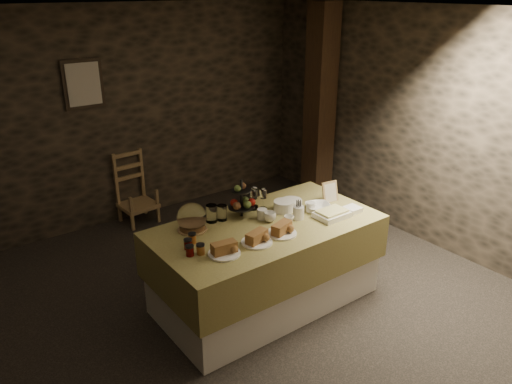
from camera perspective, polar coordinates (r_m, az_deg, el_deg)
ground_plane at (r=4.63m, az=-4.32°, el=-14.22°), size 5.50×5.00×0.01m
room_shell at (r=3.90m, az=-4.98°, el=4.47°), size 5.52×5.02×2.60m
buffet_table at (r=4.59m, az=1.14°, el=-7.53°), size 2.04×1.08×0.81m
chair at (r=6.39m, az=-13.67°, el=0.09°), size 0.44×0.43×0.69m
timber_column at (r=6.60m, az=7.30°, el=9.54°), size 0.30×0.30×2.60m
framed_picture at (r=6.00m, az=-19.14°, el=11.58°), size 0.45×0.04×0.55m
plate_stack_a at (r=4.67m, az=3.18°, el=-1.62°), size 0.19×0.19×0.10m
plate_stack_b at (r=4.74m, az=4.07°, el=-1.36°), size 0.20×0.20×0.08m
cutlery_holder at (r=4.52m, az=4.88°, el=-2.37°), size 0.10×0.10×0.12m
cup_a at (r=4.47m, az=1.59°, el=-2.85°), size 0.11×0.11×0.09m
cup_b at (r=4.42m, az=3.78°, el=-3.25°), size 0.11×0.11×0.08m
mug_c at (r=4.51m, az=0.70°, el=-2.53°), size 0.09×0.09×0.09m
mug_d at (r=4.68m, az=6.28°, el=-1.72°), size 0.08×0.08×0.09m
bowl at (r=4.73m, az=7.10°, el=-1.73°), size 0.31×0.31×0.06m
cake_dome at (r=4.32m, az=-7.34°, el=-3.08°), size 0.26×0.26×0.26m
fruit_stand at (r=4.53m, az=-1.57°, el=-1.16°), size 0.25×0.25×0.36m
bread_platter_left at (r=3.95m, az=-3.66°, el=-6.61°), size 0.26×0.26×0.11m
bread_platter_center at (r=4.10m, az=0.09°, el=-5.35°), size 0.26×0.26×0.11m
bread_platter_right at (r=4.25m, az=2.95°, el=-4.35°), size 0.26×0.26×0.11m
jam_jars at (r=4.03m, az=-7.25°, el=-6.15°), size 0.18×0.26×0.07m
tart_dish at (r=4.60m, az=8.67°, el=-2.49°), size 0.30×0.22×0.07m
square_dish at (r=4.75m, az=10.98°, el=-1.95°), size 0.14×0.14×0.04m
menu_frame at (r=4.92m, az=8.46°, el=-0.06°), size 0.18×0.09×0.22m
storage_jar_a at (r=4.46m, az=-5.11°, el=-2.47°), size 0.10×0.10×0.16m
storage_jar_b at (r=4.49m, az=-3.91°, el=-2.38°), size 0.09×0.09×0.14m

